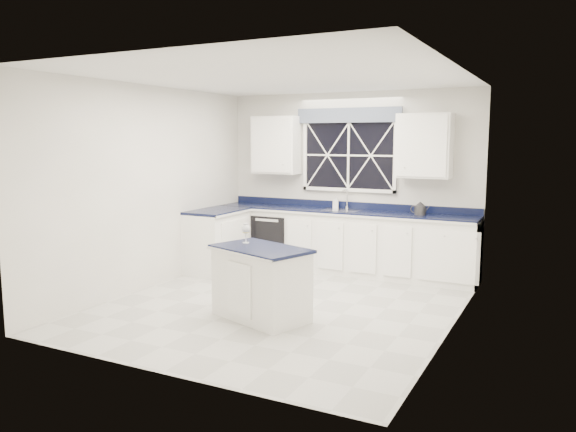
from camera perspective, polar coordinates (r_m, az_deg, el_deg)
The scene contains 13 objects.
ground at distance 6.88m, azimuth -0.64°, elevation -9.02°, with size 4.50×4.50×0.00m, color #B2B3AE.
back_wall at distance 8.67m, azimuth 6.24°, elevation 3.51°, with size 4.00×0.10×2.70m, color silver.
base_cabinets at distance 8.48m, azimuth 2.95°, elevation -2.68°, with size 3.99×1.60×0.90m.
countertop at distance 8.43m, azimuth 5.48°, elevation 0.46°, with size 3.98×0.64×0.04m, color black.
dishwasher at distance 8.97m, azimuth -1.12°, elevation -2.36°, with size 0.60×0.58×0.82m, color black.
window at distance 8.60m, azimuth 6.18°, elevation 6.68°, with size 1.65×0.09×1.26m.
upper_cabinets at distance 8.49m, azimuth 5.89°, elevation 7.14°, with size 3.10×0.34×0.90m.
faucet at distance 8.59m, azimuth 5.97°, elevation 1.79°, with size 0.05×0.20×0.30m.
island at distance 6.30m, azimuth -2.75°, elevation -6.79°, with size 1.24×0.97×0.81m.
rug at distance 8.03m, azimuth -2.53°, elevation -6.50°, with size 1.36×0.99×0.02m.
kettle at distance 8.08m, azimuth 13.26°, elevation 0.73°, with size 0.27×0.17×0.19m.
wine_glass at distance 6.45m, azimuth -4.31°, elevation -1.38°, with size 0.10×0.10×0.23m.
soap_bottle at distance 8.66m, azimuth 4.86°, elevation 1.42°, with size 0.08×0.09×0.19m, color silver.
Camera 1 is at (3.04, -5.84, 1.99)m, focal length 35.00 mm.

